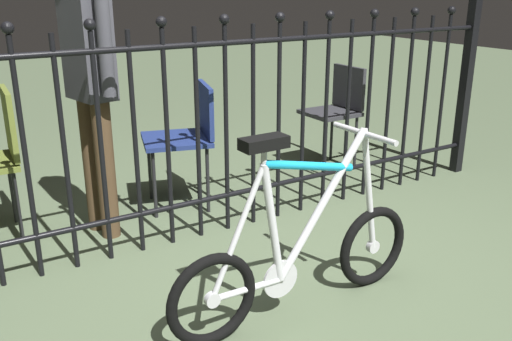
# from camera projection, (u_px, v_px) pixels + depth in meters

# --- Properties ---
(ground_plane) EXTENTS (20.00, 20.00, 0.00)m
(ground_plane) POSITION_uv_depth(u_px,v_px,m) (287.00, 281.00, 2.87)
(ground_plane) COLOR #536247
(iron_fence) EXTENTS (4.43, 0.07, 1.36)m
(iron_fence) POSITION_uv_depth(u_px,v_px,m) (207.00, 124.00, 3.21)
(iron_fence) COLOR black
(iron_fence) RESTS_ON ground
(bicycle) EXTENTS (1.33, 0.40, 0.87)m
(bicycle) POSITION_uv_depth(u_px,v_px,m) (300.00, 254.00, 2.53)
(bicycle) COLOR black
(bicycle) RESTS_ON ground
(chair_charcoal) EXTENTS (0.39, 0.39, 0.82)m
(chair_charcoal) POSITION_uv_depth(u_px,v_px,m) (337.00, 106.00, 4.51)
(chair_charcoal) COLOR black
(chair_charcoal) RESTS_ON ground
(chair_navy) EXTENTS (0.54, 0.54, 0.83)m
(chair_navy) POSITION_uv_depth(u_px,v_px,m) (188.00, 131.00, 3.71)
(chair_navy) COLOR black
(chair_navy) RESTS_ON ground
(person_visitor) EXTENTS (0.24, 0.47, 1.65)m
(person_visitor) POSITION_uv_depth(u_px,v_px,m) (90.00, 71.00, 3.13)
(person_visitor) COLOR #4C3823
(person_visitor) RESTS_ON ground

